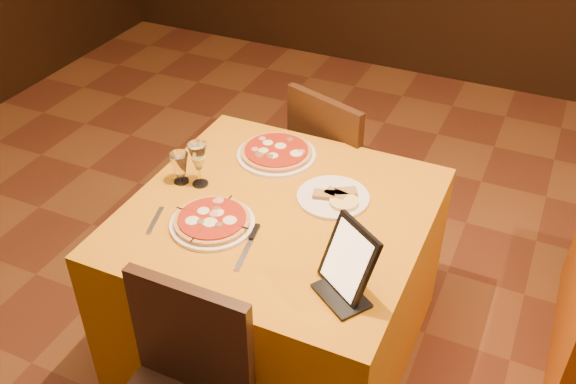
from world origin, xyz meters
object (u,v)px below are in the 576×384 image
at_px(wine_glass, 199,164).
at_px(main_table, 279,282).
at_px(pizza_far, 276,153).
at_px(tablet, 349,259).
at_px(pizza_near, 212,222).
at_px(chair_main_far, 347,168).
at_px(water_glass, 180,168).

bearing_deg(wine_glass, main_table, -3.35).
distance_m(pizza_far, tablet, 0.82).
bearing_deg(pizza_near, main_table, 45.89).
height_order(chair_main_far, water_glass, chair_main_far).
height_order(pizza_near, tablet, tablet).
height_order(chair_main_far, pizza_near, chair_main_far).
bearing_deg(chair_main_far, pizza_far, 89.84).
xyz_separation_m(water_glass, tablet, (0.81, -0.28, 0.06)).
bearing_deg(main_table, pizza_far, 116.47).
distance_m(main_table, pizza_far, 0.54).
height_order(main_table, pizza_near, pizza_near).
xyz_separation_m(wine_glass, water_glass, (-0.08, -0.02, -0.03)).
bearing_deg(water_glass, wine_glass, 12.33).
relative_size(pizza_near, water_glass, 2.39).
xyz_separation_m(chair_main_far, tablet, (0.38, -1.07, 0.41)).
distance_m(main_table, water_glass, 0.61).
bearing_deg(water_glass, pizza_far, 51.11).
bearing_deg(tablet, water_glass, -164.86).
distance_m(pizza_near, tablet, 0.57).
distance_m(chair_main_far, water_glass, 0.97).
xyz_separation_m(wine_glass, tablet, (0.73, -0.30, 0.03)).
relative_size(main_table, pizza_near, 3.54).
relative_size(main_table, wine_glass, 5.79).
distance_m(chair_main_far, pizza_near, 1.04).
bearing_deg(water_glass, pizza_near, -36.78).
relative_size(pizza_near, tablet, 1.27).
bearing_deg(wine_glass, pizza_near, -49.76).
xyz_separation_m(pizza_near, wine_glass, (-0.17, 0.20, 0.08)).
bearing_deg(tablet, pizza_far, 166.13).
distance_m(chair_main_far, wine_glass, 0.94).
relative_size(pizza_far, wine_glass, 1.77).
bearing_deg(main_table, wine_glass, 176.65).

